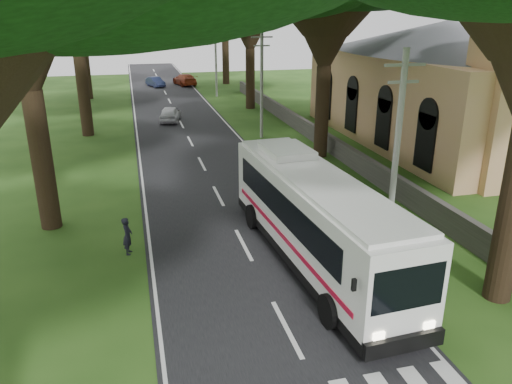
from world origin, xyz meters
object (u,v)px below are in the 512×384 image
object	(u,v)px
coach_bus	(314,216)
distant_car_b	(155,82)
distant_car_a	(170,114)
church	(445,74)
distant_car_c	(185,79)
pedestrian	(127,236)
pole_near	(396,152)
pole_far	(216,59)
pole_mid	(262,82)

from	to	relation	value
coach_bus	distant_car_b	bearing A→B (deg)	89.76
distant_car_a	church	bearing A→B (deg)	159.25
distant_car_c	pedestrian	world-z (taller)	pedestrian
pedestrian	pole_near	bearing A→B (deg)	-94.11
distant_car_c	pole_far	bearing A→B (deg)	92.67
distant_car_c	pedestrian	xyz separation A→B (m)	(-7.64, -47.35, 0.01)
distant_car_a	distant_car_c	bearing A→B (deg)	-87.76
pole_far	distant_car_c	xyz separation A→B (m)	(-2.50, 9.76, -3.42)
pole_far	pedestrian	xyz separation A→B (m)	(-10.14, -37.59, -3.41)
church	distant_car_c	xyz separation A→B (m)	(-14.86, 34.21, -4.15)
pole_far	distant_car_a	distance (m)	14.40
coach_bus	distant_car_c	distance (m)	49.81
distant_car_c	pole_mid	bearing A→B (deg)	83.11
pole_near	pole_mid	xyz separation A→B (m)	(0.00, 20.00, 0.00)
coach_bus	pedestrian	world-z (taller)	coach_bus
distant_car_b	coach_bus	bearing A→B (deg)	-105.85
church	distant_car_b	size ratio (longest dim) A/B	6.51
pole_near	distant_car_c	world-z (taller)	pole_near
church	pole_mid	world-z (taller)	church
pole_mid	distant_car_a	xyz separation A→B (m)	(-6.30, 7.52, -3.48)
pole_near	distant_car_a	bearing A→B (deg)	102.89
coach_bus	distant_car_c	xyz separation A→B (m)	(0.70, 49.80, -1.15)
coach_bus	distant_car_b	xyz separation A→B (m)	(-3.10, 49.27, -1.28)
church	pole_far	xyz separation A→B (m)	(-12.36, 24.45, -0.73)
pole_near	pedestrian	size ratio (longest dim) A/B	5.17
coach_bus	distant_car_c	world-z (taller)	coach_bus
pole_far	coach_bus	size ratio (longest dim) A/B	0.66
distant_car_a	distant_car_c	xyz separation A→B (m)	(3.80, 22.24, 0.06)
church	pole_near	world-z (taller)	church
pole_mid	pedestrian	bearing A→B (deg)	-119.97
pole_far	pedestrian	world-z (taller)	pole_far
distant_car_a	pedestrian	world-z (taller)	pedestrian
pole_mid	distant_car_b	world-z (taller)	pole_mid
pedestrian	distant_car_b	bearing A→B (deg)	4.58
pole_far	pedestrian	size ratio (longest dim) A/B	5.17
distant_car_a	pedestrian	size ratio (longest dim) A/B	2.54
coach_bus	pedestrian	bearing A→B (deg)	156.72
pole_near	distant_car_c	bearing A→B (deg)	92.88
pole_near	distant_car_b	size ratio (longest dim) A/B	2.17
distant_car_b	church	bearing A→B (deg)	-80.46
distant_car_c	pedestrian	size ratio (longest dim) A/B	3.26
pole_far	pole_mid	bearing A→B (deg)	-90.00
pole_mid	church	bearing A→B (deg)	-19.81
pole_far	distant_car_b	bearing A→B (deg)	124.31
pedestrian	church	bearing A→B (deg)	-50.47
church	distant_car_a	world-z (taller)	church
church	pole_near	size ratio (longest dim) A/B	3.00
church	distant_car_c	world-z (taller)	church
distant_car_a	distant_car_b	bearing A→B (deg)	-78.06
church	distant_car_c	bearing A→B (deg)	113.48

